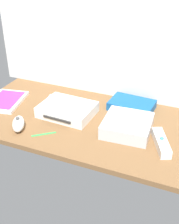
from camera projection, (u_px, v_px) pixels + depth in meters
ground_plane at (90, 123)px, 116.75cm from camera, size 100.00×48.00×2.00cm
back_wall at (113, 24)px, 119.74cm from camera, size 110.00×1.20×64.00cm
game_console at (67, 110)px, 119.43cm from camera, size 21.75×17.28×4.40cm
mini_computer at (127, 125)px, 108.50cm from camera, size 18.02×18.02×5.30cm
game_case at (6, 101)px, 129.06cm from camera, size 16.88×21.19×1.56cm
network_router at (132, 105)px, 123.71cm from camera, size 18.76×13.24×3.40cm
remote_wand at (161, 143)px, 101.26cm from camera, size 9.36×14.97×3.40cm
remote_nunchuk at (18, 124)px, 110.64cm from camera, size 8.86×10.85×5.10cm
remote_classic_pad at (64, 103)px, 117.84cm from camera, size 15.40×10.00×2.40cm
stylus_pen at (44, 134)px, 107.95cm from camera, size 7.45×6.19×0.70cm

